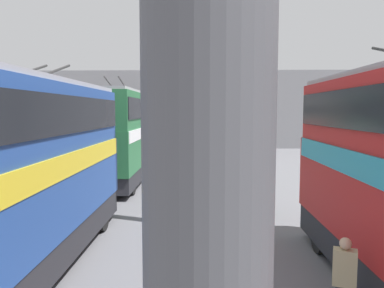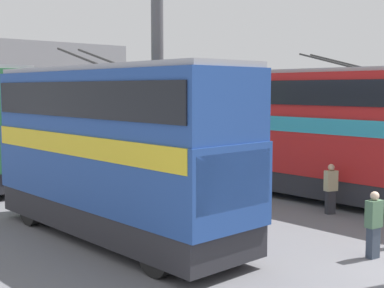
% 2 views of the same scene
% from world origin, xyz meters
% --- Properties ---
extents(support_column_far, '(0.83, 0.83, 8.83)m').
position_xyz_m(support_column_far, '(10.91, 0.00, 4.29)').
color(support_column_far, '#4C4C51').
rests_on(support_column_far, ground_plane).
extents(bus_left_near, '(10.63, 2.54, 5.54)m').
position_xyz_m(bus_left_near, '(4.89, -4.41, 2.80)').
color(bus_left_near, black).
rests_on(bus_left_near, ground_plane).
extents(bus_right_near, '(9.19, 2.54, 5.43)m').
position_xyz_m(bus_right_near, '(7.40, 4.41, 2.74)').
color(bus_right_near, black).
rests_on(bus_right_near, ground_plane).
extents(person_aisle_midway, '(0.31, 0.45, 1.69)m').
position_xyz_m(person_aisle_midway, '(1.61, 0.66, 0.89)').
color(person_aisle_midway, '#384251').
rests_on(person_aisle_midway, ground_plane).
extents(person_by_left_row, '(0.37, 0.48, 1.70)m').
position_xyz_m(person_by_left_row, '(4.98, -2.63, 0.90)').
color(person_by_left_row, '#2D2D33').
rests_on(person_by_left_row, ground_plane).
extents(oil_drum, '(0.66, 0.66, 0.85)m').
position_xyz_m(oil_drum, '(12.82, -2.55, 0.43)').
color(oil_drum, '#235638').
rests_on(oil_drum, ground_plane).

